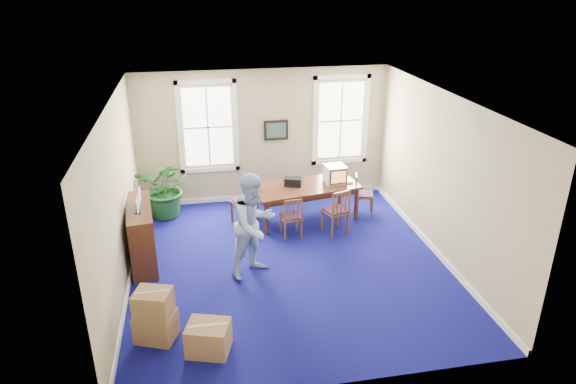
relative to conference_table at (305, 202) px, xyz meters
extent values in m
plane|color=navy|center=(-0.75, -1.92, -0.40)|extent=(6.50, 6.50, 0.00)
plane|color=white|center=(-0.75, -1.92, 2.80)|extent=(6.50, 6.50, 0.00)
plane|color=tan|center=(-0.75, 1.33, 1.20)|extent=(6.50, 0.00, 6.50)
plane|color=tan|center=(-0.75, -5.17, 1.20)|extent=(6.50, 0.00, 6.50)
plane|color=tan|center=(-3.75, -1.92, 1.20)|extent=(0.00, 6.50, 6.50)
plane|color=tan|center=(2.25, -1.92, 1.20)|extent=(0.00, 6.50, 6.50)
cube|color=white|center=(-0.75, 1.30, -0.34)|extent=(6.00, 0.04, 0.12)
cube|color=white|center=(-3.72, -1.92, -0.34)|extent=(0.04, 6.50, 0.12)
cube|color=white|center=(2.22, -1.92, -0.34)|extent=(0.04, 6.50, 0.12)
cube|color=white|center=(1.02, 0.00, 0.43)|extent=(0.15, 0.19, 0.05)
cube|color=black|center=(-0.27, 0.05, 0.50)|extent=(0.43, 0.36, 0.19)
imported|color=#96B3E0|center=(-1.42, -2.10, 0.58)|extent=(1.22, 1.16, 1.97)
cube|color=#4B2516|center=(-3.50, -1.30, 0.22)|extent=(0.61, 1.63, 1.25)
imported|color=#194D1C|center=(-3.08, 0.68, 0.30)|extent=(1.59, 1.50, 1.40)
camera|label=1|loc=(-2.36, -10.39, 4.77)|focal=32.00mm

